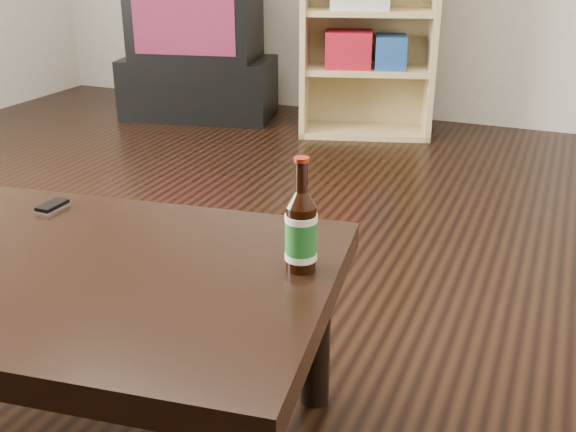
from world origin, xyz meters
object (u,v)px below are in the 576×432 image
at_px(tv_stand, 199,88).
at_px(beer_bottle, 301,231).
at_px(tv, 195,11).
at_px(coffee_table, 43,285).
at_px(phone, 52,206).
at_px(bookshelf, 368,6).

distance_m(tv_stand, beer_bottle, 3.33).
distance_m(tv_stand, tv, 0.50).
bearing_deg(tv, tv_stand, 90.00).
relative_size(tv_stand, coffee_table, 0.71).
distance_m(tv, phone, 2.90).
relative_size(tv, bookshelf, 0.60).
xyz_separation_m(coffee_table, beer_bottle, (0.56, 0.18, 0.15)).
xyz_separation_m(tv_stand, bookshelf, (1.14, 0.06, 0.57)).
height_order(tv_stand, beer_bottle, beer_bottle).
height_order(tv, beer_bottle, tv).
height_order(tv, coffee_table, tv).
bearing_deg(phone, coffee_table, -54.10).
relative_size(tv_stand, phone, 11.13).
relative_size(tv_stand, beer_bottle, 3.93).
bearing_deg(phone, beer_bottle, -4.61).
xyz_separation_m(beer_bottle, phone, (-0.73, 0.07, -0.08)).
height_order(tv_stand, coffee_table, coffee_table).
bearing_deg(tv, phone, -79.93).
xyz_separation_m(tv, coffee_table, (1.28, -2.93, -0.27)).
height_order(bookshelf, coffee_table, bookshelf).
xyz_separation_m(tv_stand, beer_bottle, (1.84, -2.75, 0.38)).
relative_size(tv, coffee_table, 0.63).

